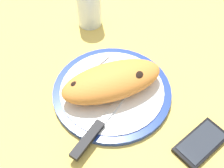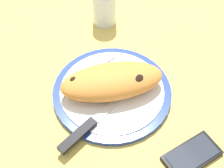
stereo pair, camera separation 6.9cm
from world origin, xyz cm
name	(u,v)px [view 1 (the left image)]	position (x,y,z in cm)	size (l,w,h in cm)	color
ground_plane	(112,97)	(0.00, 0.00, -1.50)	(150.00, 150.00, 3.00)	#DBB756
plate	(112,91)	(0.00, 0.00, 0.75)	(28.01, 28.01, 1.56)	#233D99
calzone	(110,80)	(0.20, -0.44, 4.61)	(25.55, 16.74, 6.07)	orange
fork	(83,76)	(3.20, -7.29, 1.76)	(15.55, 4.41, 0.40)	silver
knife	(97,128)	(9.06, 6.50, 2.04)	(23.24, 9.63, 1.20)	silver
smartphone	(201,143)	(-6.60, 22.04, 0.56)	(11.99, 6.65, 1.16)	black
water_glass	(89,10)	(-10.70, -24.36, 4.54)	(6.82, 6.82, 10.48)	silver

